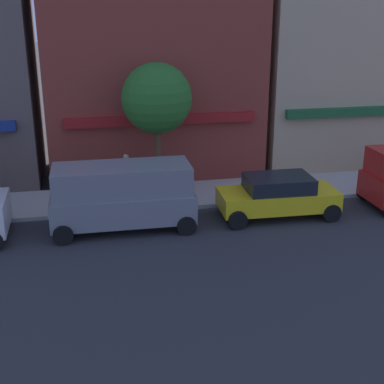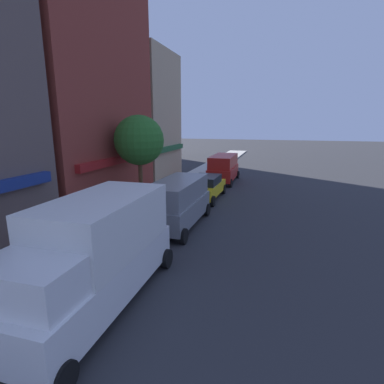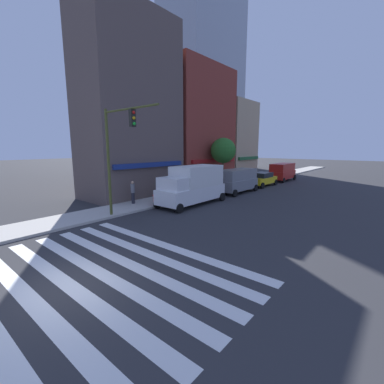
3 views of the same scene
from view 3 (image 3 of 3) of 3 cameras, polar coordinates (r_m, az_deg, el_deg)
ground_plane at (r=9.89m, az=-25.69°, el=-18.19°), size 200.00×200.00×0.00m
sidewalk_left at (r=16.59m, az=-36.67°, el=-7.56°), size 120.00×3.00×0.15m
crosswalk_stripes at (r=9.89m, az=-25.69°, el=-18.17°), size 9.54×10.80×0.01m
storefront_row at (r=29.61m, az=-1.84°, el=14.83°), size 25.32×5.30×16.00m
tower_distant at (r=62.71m, az=2.66°, el=32.32°), size 17.72×10.32×56.80m
traffic_signal at (r=16.27m, az=-16.25°, el=9.96°), size 0.32×4.83×6.81m
box_truck_white at (r=20.27m, az=0.16°, el=1.67°), size 6.23×2.42×3.04m
van_grey at (r=25.98m, az=10.01°, el=2.67°), size 5.02×2.22×2.34m
sedan_yellow at (r=31.13m, az=15.31°, el=2.83°), size 4.44×2.02×1.59m
van_red at (r=36.82m, az=19.43°, el=4.36°), size 5.04×2.22×2.34m
pedestrian_orange_vest at (r=22.98m, az=-4.81°, el=1.32°), size 0.32×0.32×1.77m
pedestrian_green_top at (r=27.87m, az=5.14°, el=2.83°), size 0.32×0.32×1.77m
pedestrian_grey_coat at (r=20.48m, az=-13.02°, el=0.04°), size 0.32×0.32×1.77m
fire_hydrant at (r=19.81m, az=-8.35°, el=-1.50°), size 0.24×0.24×0.84m
street_tree at (r=28.65m, az=6.94°, el=9.10°), size 2.76×2.76×5.37m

